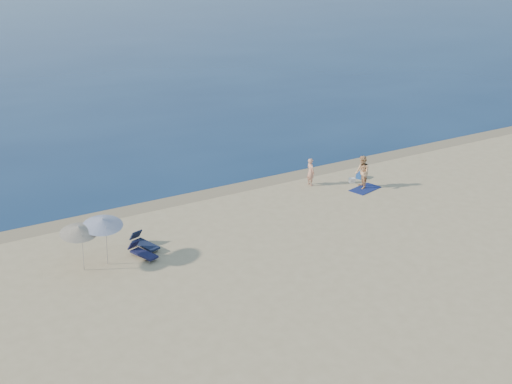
{
  "coord_description": "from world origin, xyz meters",
  "views": [
    {
      "loc": [
        -17.64,
        -11.03,
        13.39
      ],
      "look_at": [
        -1.55,
        16.0,
        1.0
      ],
      "focal_mm": 45.0,
      "sensor_mm": 36.0,
      "label": 1
    }
  ],
  "objects_px": {
    "person_left": "(311,172)",
    "umbrella_near": "(102,222)",
    "person_right": "(362,172)",
    "blue_cooler": "(360,175)"
  },
  "relations": [
    {
      "from": "person_left",
      "to": "blue_cooler",
      "type": "relative_size",
      "value": 3.35
    },
    {
      "from": "umbrella_near",
      "to": "blue_cooler",
      "type": "bearing_deg",
      "value": 13.29
    },
    {
      "from": "umbrella_near",
      "to": "person_right",
      "type": "bearing_deg",
      "value": 9.12
    },
    {
      "from": "blue_cooler",
      "to": "umbrella_near",
      "type": "height_order",
      "value": "umbrella_near"
    },
    {
      "from": "person_left",
      "to": "umbrella_near",
      "type": "height_order",
      "value": "umbrella_near"
    },
    {
      "from": "blue_cooler",
      "to": "umbrella_near",
      "type": "xyz_separation_m",
      "value": [
        -16.7,
        -2.73,
        1.8
      ]
    },
    {
      "from": "person_left",
      "to": "person_right",
      "type": "height_order",
      "value": "person_right"
    },
    {
      "from": "person_right",
      "to": "blue_cooler",
      "type": "distance_m",
      "value": 1.84
    },
    {
      "from": "person_left",
      "to": "blue_cooler",
      "type": "distance_m",
      "value": 3.36
    },
    {
      "from": "person_right",
      "to": "person_left",
      "type": "bearing_deg",
      "value": -106.77
    }
  ]
}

